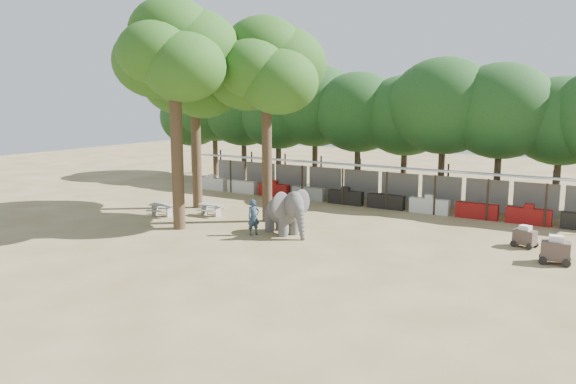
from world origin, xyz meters
The scene contains 12 objects.
ground centered at (0.00, 0.00, 0.00)m, with size 100.00×100.00×0.00m, color brown.
vendor_stalls centered at (0.00, 13.84, 1.18)m, with size 28.00×2.99×2.80m.
yard_tree_left centered at (-9.13, 7.19, 8.20)m, with size 7.10×6.90×11.02m.
yard_tree_center centered at (-6.13, 2.19, 9.21)m, with size 7.10×6.90×12.04m.
yard_tree_back centered at (-3.13, 6.19, 8.54)m, with size 7.10×6.90×11.36m.
backdrop_trees centered at (0.00, 19.00, 5.51)m, with size 46.46×5.95×8.33m.
elephant centered at (-0.46, 3.90, 1.18)m, with size 3.15×2.45×2.35m.
handler centered at (-1.79, 2.93, 0.92)m, with size 0.66×0.44×1.84m, color #26384C.
picnic_table_near centered at (-9.06, 3.84, 0.47)m, with size 1.71×1.61×0.71m.
picnic_table_far centered at (-6.67, 5.47, 0.46)m, with size 1.53×1.40×0.70m.
cart_front centered at (11.97, 5.48, 0.60)m, with size 1.33×0.94×1.23m.
cart_back centered at (10.42, 7.67, 0.51)m, with size 1.22×0.97×1.04m.
Camera 1 is at (14.34, -19.97, 7.00)m, focal length 35.00 mm.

